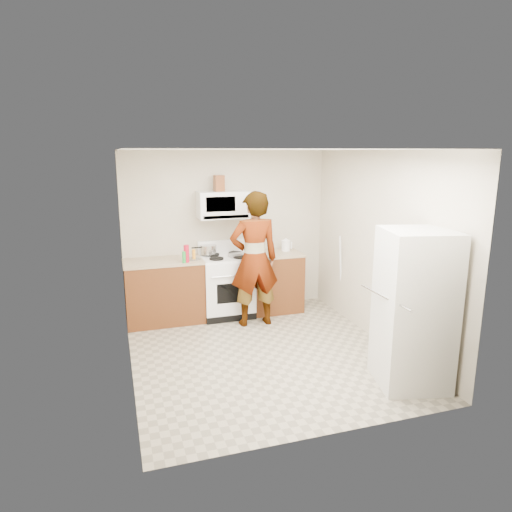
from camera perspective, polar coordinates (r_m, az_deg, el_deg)
name	(u,v)px	position (r m, az deg, el deg)	size (l,w,h in m)	color
floor	(263,353)	(5.88, 0.87, -11.99)	(3.60, 3.60, 0.00)	gray
back_wall	(227,232)	(7.16, -3.63, 3.02)	(3.20, 0.02, 2.50)	beige
right_wall	(379,248)	(6.16, 15.10, 0.96)	(0.02, 3.60, 2.50)	beige
cabinet_left	(164,292)	(6.89, -11.37, -4.46)	(1.12, 0.62, 0.90)	#5A3415
counter_left	(163,262)	(6.77, -11.54, -0.68)	(1.14, 0.64, 0.04)	tan
cabinet_right	(274,282)	(7.26, 2.27, -3.32)	(0.80, 0.62, 0.90)	#5A3415
counter_right	(274,254)	(7.14, 2.30, 0.28)	(0.82, 0.64, 0.04)	tan
gas_range	(226,285)	(7.02, -3.72, -3.59)	(0.76, 0.65, 1.13)	white
microwave	(223,205)	(6.90, -4.13, 6.41)	(0.76, 0.38, 0.40)	white
person	(254,259)	(6.51, -0.23, -0.43)	(0.71, 0.47, 1.95)	tan
fridge	(414,309)	(5.14, 19.13, -6.27)	(0.70, 0.70, 1.70)	silver
kettle	(286,246)	(7.27, 3.74, 1.31)	(0.14, 0.14, 0.17)	white
jug	(219,183)	(6.85, -4.65, 9.05)	(0.14, 0.14, 0.24)	brown
saucepan	(209,250)	(6.99, -5.95, 0.80)	(0.24, 0.24, 0.13)	#B9BABE
tray	(237,255)	(6.88, -2.35, 0.12)	(0.25, 0.16, 0.05)	silver
bottle_spray	(186,254)	(6.56, -8.69, 0.29)	(0.07, 0.07, 0.25)	red
bottle_hot_sauce	(194,254)	(6.74, -7.78, 0.21)	(0.05, 0.05, 0.15)	orange
bottle_green_cap	(184,257)	(6.54, -8.99, -0.15)	(0.05, 0.05, 0.16)	green
pot_lid	(193,259)	(6.76, -7.92, -0.35)	(0.25, 0.25, 0.01)	white
broom	(341,274)	(7.14, 10.56, -2.27)	(0.03, 0.03, 1.27)	white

